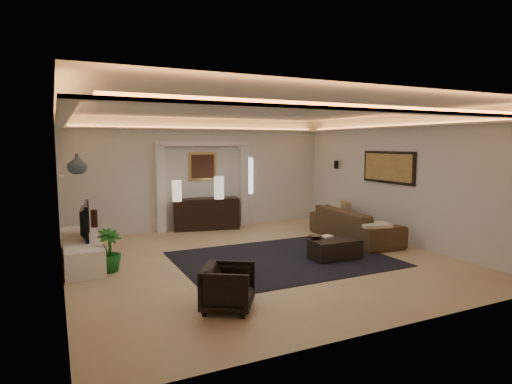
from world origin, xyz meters
name	(u,v)px	position (x,y,z in m)	size (l,w,h in m)	color
floor	(260,259)	(0.00, 0.00, 0.00)	(7.00, 7.00, 0.00)	tan
ceiling	(260,109)	(0.00, 0.00, 2.90)	(7.00, 7.00, 0.00)	white
wall_back	(202,174)	(0.00, 3.50, 1.45)	(7.00, 7.00, 0.00)	silver
wall_front	(391,212)	(0.00, -3.50, 1.45)	(7.00, 7.00, 0.00)	silver
wall_left	(59,195)	(-3.50, 0.00, 1.45)	(7.00, 7.00, 0.00)	silver
wall_right	(398,179)	(3.50, 0.00, 1.45)	(7.00, 7.00, 0.00)	silver
cove_soffit	(260,124)	(0.00, 0.00, 2.62)	(7.00, 7.00, 0.04)	silver
daylight_slit	(249,176)	(1.35, 3.48, 1.35)	(0.25, 0.03, 1.00)	white
area_rug	(283,259)	(0.40, -0.20, 0.01)	(4.00, 3.00, 0.01)	black
pilaster_left	(160,189)	(-1.15, 3.40, 1.10)	(0.22, 0.20, 2.20)	silver
pilaster_right	(243,185)	(1.15, 3.40, 1.10)	(0.22, 0.20, 2.20)	silver
alcove_header	(203,143)	(0.00, 3.40, 2.25)	(2.52, 0.20, 0.12)	silver
painting_frame	(202,166)	(0.00, 3.47, 1.65)	(0.74, 0.04, 0.74)	tan
painting_canvas	(203,166)	(0.00, 3.44, 1.65)	(0.62, 0.02, 0.62)	#4C2D1E
art_panel_frame	(388,167)	(3.47, 0.30, 1.70)	(0.04, 1.64, 0.74)	black
art_panel_gold	(388,167)	(3.44, 0.30, 1.70)	(0.02, 1.50, 0.62)	tan
wall_sconce	(336,165)	(3.38, 2.20, 1.68)	(0.12, 0.12, 0.22)	black
wall_niche	(61,176)	(-3.44, 1.40, 1.65)	(0.10, 0.55, 0.04)	silver
console	(206,214)	(0.01, 3.25, 0.40)	(1.69, 0.53, 0.85)	black
lamp_left	(177,191)	(-0.83, 2.99, 1.09)	(0.23, 0.23, 0.52)	beige
lamp_right	(219,189)	(0.28, 2.99, 1.09)	(0.26, 0.26, 0.58)	beige
media_ledge	(82,250)	(-3.15, 1.32, 0.23)	(0.64, 2.57, 0.48)	white
tv	(80,221)	(-3.15, 1.29, 0.78)	(0.15, 1.15, 0.66)	black
figurine	(94,219)	(-2.83, 2.29, 0.64)	(0.14, 0.14, 0.38)	black
ginger_jar	(77,164)	(-3.15, 1.49, 1.86)	(0.37, 0.37, 0.38)	#4F5F66
plant	(109,250)	(-2.75, 0.42, 0.38)	(0.42, 0.42, 0.76)	#175C1A
sofa	(354,224)	(2.72, 0.55, 0.37)	(0.98, 2.51, 0.73)	#4A261A
throw_blanket	(374,225)	(2.47, -0.41, 0.55)	(0.60, 0.49, 0.07)	white
throw_pillow	(346,210)	(3.15, 1.43, 0.55)	(0.14, 0.46, 0.46)	#9F8358
coffee_table	(335,249)	(1.32, -0.62, 0.21)	(0.96, 0.53, 0.36)	black
bowl	(315,236)	(1.03, -0.36, 0.44)	(0.26, 0.26, 0.06)	#493326
magazine	(326,235)	(1.30, -0.36, 0.42)	(0.26, 0.18, 0.03)	#FFF5C4
armchair	(228,288)	(-1.50, -2.10, 0.31)	(0.66, 0.68, 0.62)	black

